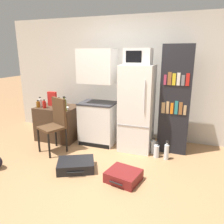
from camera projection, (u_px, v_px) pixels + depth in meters
name	position (u px, v px, depth m)	size (l,w,h in m)	color
ground_plane	(101.00, 182.00, 3.15)	(24.00, 24.00, 0.00)	#A3754C
wall_back	(145.00, 79.00, 4.57)	(6.40, 0.10, 2.55)	beige
side_table	(59.00, 122.00, 4.70)	(0.83, 0.66, 0.71)	#422D1E
kitchen_hutch	(98.00, 102.00, 4.34)	(0.70, 0.53, 1.88)	white
refrigerator	(137.00, 108.00, 4.08)	(0.60, 0.59, 1.60)	white
microwave	(138.00, 56.00, 3.83)	(0.47, 0.36, 0.28)	silver
bookshelf	(175.00, 100.00, 3.93)	(0.53, 0.31, 1.95)	black
bottle_milk_white	(40.00, 102.00, 4.61)	(0.08, 0.08, 0.20)	white
bottle_blue_soda	(59.00, 105.00, 4.27)	(0.07, 0.07, 0.26)	#1E47A3
bottle_olive_oil	(64.00, 105.00, 4.21)	(0.08, 0.08, 0.29)	#566619
bottle_ketchup_red	(44.00, 104.00, 4.46)	(0.07, 0.07, 0.18)	#AD1914
bottle_amber_beer	(38.00, 104.00, 4.52)	(0.08, 0.08, 0.15)	brown
bottle_clear_short	(65.00, 102.00, 4.62)	(0.07, 0.07, 0.19)	silver
bowl	(65.00, 108.00, 4.38)	(0.14, 0.14, 0.04)	silver
cereal_box	(52.00, 99.00, 4.64)	(0.19, 0.07, 0.30)	red
chair	(56.00, 121.00, 4.04)	(0.53, 0.53, 1.01)	black
suitcase_large_flat	(76.00, 165.00, 3.48)	(0.70, 0.63, 0.16)	black
suitcase_small_flat	(123.00, 176.00, 3.17)	(0.53, 0.49, 0.15)	maroon
water_bottle_front	(166.00, 152.00, 3.79)	(0.08, 0.08, 0.35)	silver
water_bottle_middle	(156.00, 151.00, 3.88)	(0.10, 0.10, 0.29)	silver
water_bottle_back	(153.00, 147.00, 4.02)	(0.09, 0.09, 0.30)	silver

